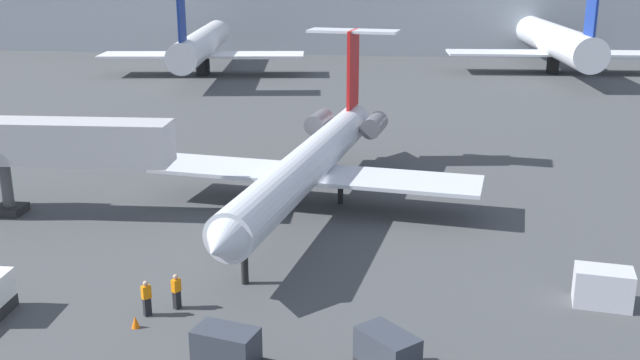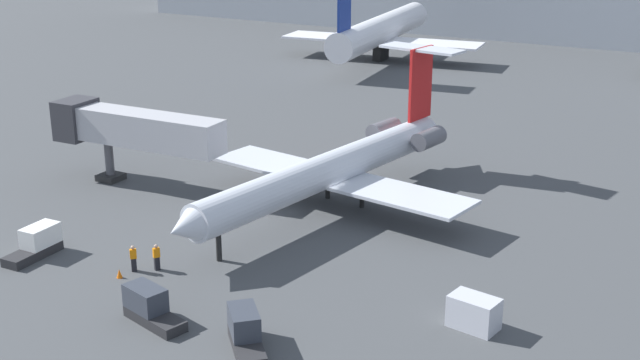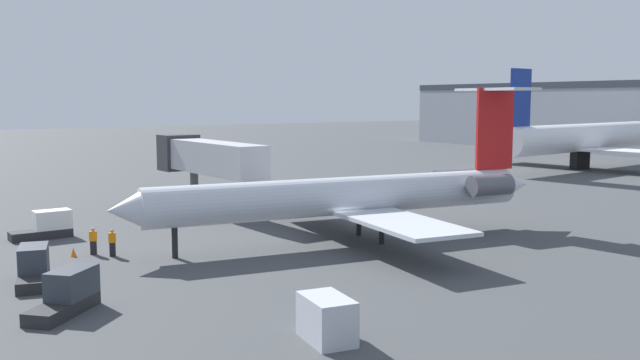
# 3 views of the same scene
# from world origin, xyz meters

# --- Properties ---
(ground_plane) EXTENTS (400.00, 400.00, 0.10)m
(ground_plane) POSITION_xyz_m (0.00, 0.00, -0.05)
(ground_plane) COLOR #424447
(regional_jet) EXTENTS (21.80, 30.77, 10.31)m
(regional_jet) POSITION_xyz_m (0.18, 1.62, 3.23)
(regional_jet) COLOR silver
(regional_jet) RESTS_ON ground_plane
(jet_bridge) EXTENTS (15.01, 3.50, 6.34)m
(jet_bridge) POSITION_xyz_m (-16.58, -2.06, 4.63)
(jet_bridge) COLOR #ADADB2
(jet_bridge) RESTS_ON ground_plane
(ground_crew_marshaller) EXTENTS (0.42, 0.48, 1.69)m
(ground_crew_marshaller) POSITION_xyz_m (-4.21, -13.66, 0.86)
(ground_crew_marshaller) COLOR black
(ground_crew_marshaller) RESTS_ON ground_plane
(ground_crew_loader) EXTENTS (0.47, 0.47, 1.69)m
(ground_crew_loader) POSITION_xyz_m (-5.32, -14.50, 0.86)
(ground_crew_loader) COLOR black
(ground_crew_loader) RESTS_ON ground_plane
(baggage_tug_lead) EXTENTS (4.22, 2.37, 1.90)m
(baggage_tug_lead) POSITION_xyz_m (-0.28, -18.93, 0.84)
(baggage_tug_lead) COLOR #262628
(baggage_tug_lead) RESTS_ON ground_plane
(baggage_tug_trailing) EXTENTS (1.53, 4.04, 1.90)m
(baggage_tug_trailing) POSITION_xyz_m (-12.30, -15.71, 0.84)
(baggage_tug_trailing) COLOR #262628
(baggage_tug_trailing) RESTS_ON ground_plane
(baggage_tug_spare) EXTENTS (3.78, 3.86, 1.90)m
(baggage_tug_spare) POSITION_xyz_m (5.76, -18.64, 0.84)
(baggage_tug_spare) COLOR #262628
(baggage_tug_spare) RESTS_ON ground_plane
(cargo_container_uld) EXTENTS (2.79, 1.97, 1.78)m
(cargo_container_uld) POSITION_xyz_m (15.25, -11.04, 0.89)
(cargo_container_uld) COLOR silver
(cargo_container_uld) RESTS_ON ground_plane
(traffic_cone_near) EXTENTS (0.36, 0.36, 0.55)m
(traffic_cone_near) POSITION_xyz_m (-5.45, -15.67, 0.28)
(traffic_cone_near) COLOR orange
(traffic_cone_near) RESTS_ON ground_plane
(parked_airliner_west_end) EXTENTS (28.45, 33.46, 13.20)m
(parked_airliner_west_end) POSITION_xyz_m (-22.03, 55.51, 4.20)
(parked_airliner_west_end) COLOR white
(parked_airliner_west_end) RESTS_ON ground_plane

